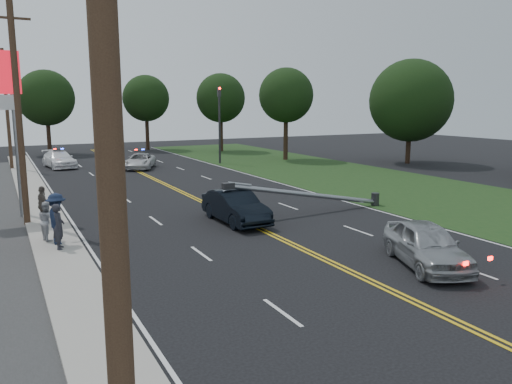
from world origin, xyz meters
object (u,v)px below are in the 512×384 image
utility_pole_near (110,153)px  utility_pole_mid (19,114)px  emergency_a (140,161)px  bystander_c (57,219)px  waiting_sedan (426,245)px  bystander_d (43,205)px  crashed_sedan (236,207)px  fallen_streetlight (316,195)px  traffic_signal (219,118)px  emergency_b (59,159)px  bystander_a (59,226)px  bystander_b (47,221)px  utility_pole_far (7,109)px

utility_pole_near → utility_pole_mid: same height
emergency_a → bystander_c: (-8.98, -22.14, 0.48)m
waiting_sedan → bystander_d: size_ratio=2.56×
crashed_sedan → emergency_a: crashed_sedan is taller
fallen_streetlight → crashed_sedan: 4.61m
traffic_signal → fallen_streetlight: bearing=-100.6°
emergency_b → bystander_d: 22.52m
waiting_sedan → emergency_b: waiting_sedan is taller
bystander_a → crashed_sedan: bearing=-69.7°
traffic_signal → bystander_b: traffic_signal is taller
utility_pole_near → bystander_a: bearing=86.7°
utility_pole_mid → bystander_d: utility_pole_mid is taller
utility_pole_near → emergency_b: size_ratio=1.99×
crashed_sedan → emergency_b: size_ratio=0.92×
emergency_b → bystander_c: (-2.88, -26.06, 0.40)m
traffic_signal → bystander_d: (-16.84, -18.74, -3.21)m
waiting_sedan → bystander_c: size_ratio=2.23×
utility_pole_far → waiting_sedan: utility_pole_far is taller
utility_pole_near → bystander_c: bearing=86.8°
utility_pole_far → waiting_sedan: bearing=-71.2°
utility_pole_mid → bystander_c: utility_pole_mid is taller
utility_pole_near → bystander_b: utility_pole_near is taller
fallen_streetlight → emergency_b: (-9.63, 25.56, -0.19)m
fallen_streetlight → emergency_a: fallen_streetlight is taller
crashed_sedan → waiting_sedan: bearing=-71.3°
emergency_b → bystander_b: 25.50m
utility_pole_near → utility_pole_far: size_ratio=1.00×
fallen_streetlight → bystander_d: size_ratio=5.34×
emergency_a → bystander_c: 23.90m
utility_pole_far → emergency_b: size_ratio=1.99×
bystander_c → emergency_a: bearing=-22.2°
fallen_streetlight → bystander_a: fallen_streetlight is taller
bystander_b → bystander_c: (0.30, -0.75, 0.22)m
bystander_c → utility_pole_near: bearing=176.6°
emergency_a → emergency_b: size_ratio=0.93×
bystander_d → emergency_b: bearing=-20.6°
fallen_streetlight → bystander_c: 12.52m
crashed_sedan → bystander_a: size_ratio=2.66×
utility_pole_mid → crashed_sedan: 10.60m
traffic_signal → emergency_a: bearing=-177.4°
crashed_sedan → bystander_b: bystander_b is taller
emergency_b → utility_pole_near: bearing=-103.1°
emergency_b → traffic_signal: bearing=-22.5°
traffic_signal → utility_pole_far: 17.97m
waiting_sedan → traffic_signal: bearing=101.6°
utility_pole_mid → bystander_d: 4.21m
fallen_streetlight → emergency_a: 21.94m
emergency_b → crashed_sedan: bearing=-86.8°
utility_pole_near → emergency_b: bearing=84.8°
utility_pole_far → bystander_b: (0.57, -25.74, -4.17)m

